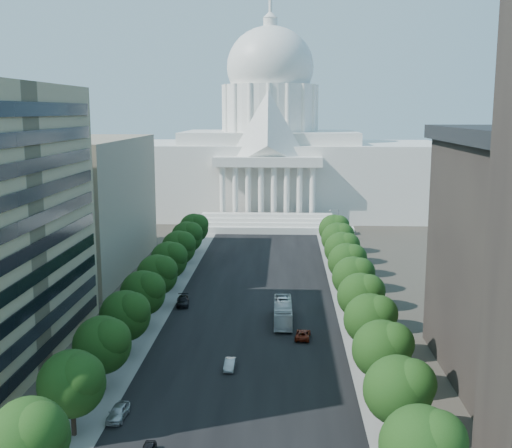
# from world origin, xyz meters

# --- Properties ---
(road_asphalt) EXTENTS (30.00, 260.00, 0.01)m
(road_asphalt) POSITION_xyz_m (0.00, 90.00, 0.00)
(road_asphalt) COLOR black
(road_asphalt) RESTS_ON ground
(sidewalk_left) EXTENTS (8.00, 260.00, 0.02)m
(sidewalk_left) POSITION_xyz_m (-19.00, 90.00, 0.00)
(sidewalk_left) COLOR gray
(sidewalk_left) RESTS_ON ground
(sidewalk_right) EXTENTS (8.00, 260.00, 0.02)m
(sidewalk_right) POSITION_xyz_m (19.00, 90.00, 0.00)
(sidewalk_right) COLOR gray
(sidewalk_right) RESTS_ON ground
(capitol) EXTENTS (120.00, 56.00, 73.00)m
(capitol) POSITION_xyz_m (0.00, 184.89, 20.01)
(capitol) COLOR white
(capitol) RESTS_ON ground
(office_block_left_far) EXTENTS (38.00, 52.00, 30.00)m
(office_block_left_far) POSITION_xyz_m (-48.00, 100.00, 15.00)
(office_block_left_far) COLOR gray
(office_block_left_far) RESTS_ON ground
(tree_l_a) EXTENTS (7.79, 7.60, 9.97)m
(tree_l_a) POSITION_xyz_m (-17.66, 11.81, 6.45)
(tree_l_a) COLOR #33261C
(tree_l_a) RESTS_ON ground
(tree_l_b) EXTENTS (7.79, 7.60, 9.97)m
(tree_l_b) POSITION_xyz_m (-17.66, 23.81, 6.45)
(tree_l_b) COLOR #33261C
(tree_l_b) RESTS_ON ground
(tree_l_c) EXTENTS (7.79, 7.60, 9.97)m
(tree_l_c) POSITION_xyz_m (-17.66, 35.81, 6.45)
(tree_l_c) COLOR #33261C
(tree_l_c) RESTS_ON ground
(tree_l_d) EXTENTS (7.79, 7.60, 9.97)m
(tree_l_d) POSITION_xyz_m (-17.66, 47.81, 6.45)
(tree_l_d) COLOR #33261C
(tree_l_d) RESTS_ON ground
(tree_l_e) EXTENTS (7.79, 7.60, 9.97)m
(tree_l_e) POSITION_xyz_m (-17.66, 59.81, 6.45)
(tree_l_e) COLOR #33261C
(tree_l_e) RESTS_ON ground
(tree_l_f) EXTENTS (7.79, 7.60, 9.97)m
(tree_l_f) POSITION_xyz_m (-17.66, 71.81, 6.45)
(tree_l_f) COLOR #33261C
(tree_l_f) RESTS_ON ground
(tree_l_g) EXTENTS (7.79, 7.60, 9.97)m
(tree_l_g) POSITION_xyz_m (-17.66, 83.81, 6.45)
(tree_l_g) COLOR #33261C
(tree_l_g) RESTS_ON ground
(tree_l_h) EXTENTS (7.79, 7.60, 9.97)m
(tree_l_h) POSITION_xyz_m (-17.66, 95.81, 6.45)
(tree_l_h) COLOR #33261C
(tree_l_h) RESTS_ON ground
(tree_l_i) EXTENTS (7.79, 7.60, 9.97)m
(tree_l_i) POSITION_xyz_m (-17.66, 107.81, 6.45)
(tree_l_i) COLOR #33261C
(tree_l_i) RESTS_ON ground
(tree_l_j) EXTENTS (7.79, 7.60, 9.97)m
(tree_l_j) POSITION_xyz_m (-17.66, 119.81, 6.45)
(tree_l_j) COLOR #33261C
(tree_l_j) RESTS_ON ground
(tree_r_a) EXTENTS (7.79, 7.60, 9.97)m
(tree_r_a) POSITION_xyz_m (18.34, 11.81, 6.45)
(tree_r_a) COLOR #33261C
(tree_r_a) RESTS_ON ground
(tree_r_b) EXTENTS (7.79, 7.60, 9.97)m
(tree_r_b) POSITION_xyz_m (18.34, 23.81, 6.45)
(tree_r_b) COLOR #33261C
(tree_r_b) RESTS_ON ground
(tree_r_c) EXTENTS (7.79, 7.60, 9.97)m
(tree_r_c) POSITION_xyz_m (18.34, 35.81, 6.45)
(tree_r_c) COLOR #33261C
(tree_r_c) RESTS_ON ground
(tree_r_d) EXTENTS (7.79, 7.60, 9.97)m
(tree_r_d) POSITION_xyz_m (18.34, 47.81, 6.45)
(tree_r_d) COLOR #33261C
(tree_r_d) RESTS_ON ground
(tree_r_e) EXTENTS (7.79, 7.60, 9.97)m
(tree_r_e) POSITION_xyz_m (18.34, 59.81, 6.45)
(tree_r_e) COLOR #33261C
(tree_r_e) RESTS_ON ground
(tree_r_f) EXTENTS (7.79, 7.60, 9.97)m
(tree_r_f) POSITION_xyz_m (18.34, 71.81, 6.45)
(tree_r_f) COLOR #33261C
(tree_r_f) RESTS_ON ground
(tree_r_g) EXTENTS (7.79, 7.60, 9.97)m
(tree_r_g) POSITION_xyz_m (18.34, 83.81, 6.45)
(tree_r_g) COLOR #33261C
(tree_r_g) RESTS_ON ground
(tree_r_h) EXTENTS (7.79, 7.60, 9.97)m
(tree_r_h) POSITION_xyz_m (18.34, 95.81, 6.45)
(tree_r_h) COLOR #33261C
(tree_r_h) RESTS_ON ground
(tree_r_i) EXTENTS (7.79, 7.60, 9.97)m
(tree_r_i) POSITION_xyz_m (18.34, 107.81, 6.45)
(tree_r_i) COLOR #33261C
(tree_r_i) RESTS_ON ground
(tree_r_j) EXTENTS (7.79, 7.60, 9.97)m
(tree_r_j) POSITION_xyz_m (18.34, 119.81, 6.45)
(tree_r_j) COLOR #33261C
(tree_r_j) RESTS_ON ground
(streetlight_b) EXTENTS (2.61, 0.44, 9.00)m
(streetlight_b) POSITION_xyz_m (19.90, 35.00, 5.82)
(streetlight_b) COLOR gray
(streetlight_b) RESTS_ON ground
(streetlight_c) EXTENTS (2.61, 0.44, 9.00)m
(streetlight_c) POSITION_xyz_m (19.90, 60.00, 5.82)
(streetlight_c) COLOR gray
(streetlight_c) RESTS_ON ground
(streetlight_d) EXTENTS (2.61, 0.44, 9.00)m
(streetlight_d) POSITION_xyz_m (19.90, 85.00, 5.82)
(streetlight_d) COLOR gray
(streetlight_d) RESTS_ON ground
(streetlight_e) EXTENTS (2.61, 0.44, 9.00)m
(streetlight_e) POSITION_xyz_m (19.90, 110.00, 5.82)
(streetlight_e) COLOR gray
(streetlight_e) RESTS_ON ground
(streetlight_f) EXTENTS (2.61, 0.44, 9.00)m
(streetlight_f) POSITION_xyz_m (19.90, 135.00, 5.82)
(streetlight_f) COLOR gray
(streetlight_f) RESTS_ON ground
(car_silver) EXTENTS (1.55, 4.20, 1.37)m
(car_silver) POSITION_xyz_m (-2.05, 43.48, 0.69)
(car_silver) COLOR #A4A6AC
(car_silver) RESTS_ON ground
(car_red) EXTENTS (2.80, 5.17, 1.38)m
(car_red) POSITION_xyz_m (8.59, 56.34, 0.69)
(car_red) COLOR #65190B
(car_red) RESTS_ON ground
(car_dark_b) EXTENTS (2.92, 5.82, 1.62)m
(car_dark_b) POSITION_xyz_m (-13.50, 73.17, 0.81)
(car_dark_b) COLOR black
(car_dark_b) RESTS_ON ground
(car_parked) EXTENTS (2.23, 4.94, 1.65)m
(car_parked) POSITION_xyz_m (-14.00, 28.02, 0.82)
(car_parked) COLOR #A3A6AA
(car_parked) RESTS_ON ground
(city_bus) EXTENTS (3.21, 13.01, 3.61)m
(city_bus) POSITION_xyz_m (5.34, 64.30, 1.81)
(city_bus) COLOR silver
(city_bus) RESTS_ON ground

